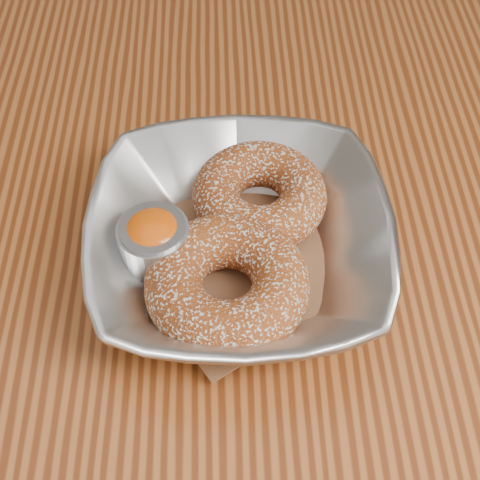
{
  "coord_description": "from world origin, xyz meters",
  "views": [
    {
      "loc": [
        -0.01,
        -0.32,
        1.16
      ],
      "look_at": [
        -0.0,
        -0.03,
        0.78
      ],
      "focal_mm": 50.0,
      "sensor_mm": 36.0,
      "label": 1
    }
  ],
  "objects_px": {
    "donut_back": "(259,196)",
    "ramekin": "(155,244)",
    "donut_front": "(227,284)",
    "serving_bowl": "(240,243)",
    "table": "(242,299)"
  },
  "relations": [
    {
      "from": "donut_back",
      "to": "ramekin",
      "type": "height_order",
      "value": "ramekin"
    },
    {
      "from": "donut_front",
      "to": "donut_back",
      "type": "bearing_deg",
      "value": 72.12
    },
    {
      "from": "serving_bowl",
      "to": "donut_back",
      "type": "distance_m",
      "value": 0.05
    },
    {
      "from": "ramekin",
      "to": "donut_front",
      "type": "bearing_deg",
      "value": -32.45
    },
    {
      "from": "table",
      "to": "donut_front",
      "type": "distance_m",
      "value": 0.15
    },
    {
      "from": "serving_bowl",
      "to": "donut_back",
      "type": "relative_size",
      "value": 2.12
    },
    {
      "from": "donut_front",
      "to": "ramekin",
      "type": "height_order",
      "value": "ramekin"
    },
    {
      "from": "serving_bowl",
      "to": "ramekin",
      "type": "bearing_deg",
      "value": -175.13
    },
    {
      "from": "donut_back",
      "to": "donut_front",
      "type": "xyz_separation_m",
      "value": [
        -0.03,
        -0.08,
        0.0
      ]
    },
    {
      "from": "table",
      "to": "serving_bowl",
      "type": "distance_m",
      "value": 0.13
    },
    {
      "from": "serving_bowl",
      "to": "donut_front",
      "type": "xyz_separation_m",
      "value": [
        -0.01,
        -0.04,
        0.0
      ]
    },
    {
      "from": "serving_bowl",
      "to": "ramekin",
      "type": "height_order",
      "value": "ramekin"
    },
    {
      "from": "table",
      "to": "ramekin",
      "type": "relative_size",
      "value": 23.37
    },
    {
      "from": "serving_bowl",
      "to": "ramekin",
      "type": "relative_size",
      "value": 4.21
    },
    {
      "from": "table",
      "to": "donut_back",
      "type": "distance_m",
      "value": 0.13
    }
  ]
}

